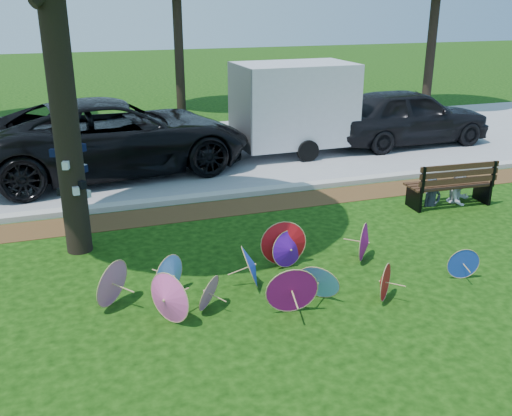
{
  "coord_description": "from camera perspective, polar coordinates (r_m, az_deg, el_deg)",
  "views": [
    {
      "loc": [
        -2.39,
        -6.52,
        4.21
      ],
      "look_at": [
        0.5,
        2.0,
        0.9
      ],
      "focal_mm": 40.0,
      "sensor_mm": 36.0,
      "label": 1
    }
  ],
  "objects": [
    {
      "name": "mulch_strip",
      "position": [
        12.04,
        -6.08,
        -0.37
      ],
      "size": [
        90.0,
        1.0,
        0.01
      ],
      "primitive_type": "cube",
      "color": "#472D16",
      "rests_on": "ground"
    },
    {
      "name": "ground",
      "position": [
        8.13,
        1.21,
        -11.03
      ],
      "size": [
        90.0,
        90.0,
        0.0
      ],
      "primitive_type": "plane",
      "color": "black",
      "rests_on": "ground"
    },
    {
      "name": "cargo_trailer",
      "position": [
        16.4,
        3.83,
        10.36
      ],
      "size": [
        3.23,
        2.07,
        2.84
      ],
      "primitive_type": "cube",
      "rotation": [
        0.0,
        0.0,
        0.01
      ],
      "color": "silver",
      "rests_on": "ground"
    },
    {
      "name": "black_van",
      "position": [
        14.9,
        -13.87,
        6.95
      ],
      "size": [
        7.13,
        3.94,
        1.89
      ],
      "primitive_type": "imported",
      "rotation": [
        0.0,
        0.0,
        1.69
      ],
      "color": "black",
      "rests_on": "ground"
    },
    {
      "name": "curb",
      "position": [
        12.67,
        -6.81,
        0.92
      ],
      "size": [
        90.0,
        0.3,
        0.12
      ],
      "primitive_type": "cube",
      "color": "#B7B5AD",
      "rests_on": "ground"
    },
    {
      "name": "person_right",
      "position": [
        13.15,
        19.88,
        3.3
      ],
      "size": [
        0.76,
        0.67,
        1.32
      ],
      "primitive_type": "imported",
      "rotation": [
        0.0,
        0.0,
        0.3
      ],
      "color": "silver",
      "rests_on": "ground"
    },
    {
      "name": "parasol_pile",
      "position": [
        8.68,
        0.86,
        -6.27
      ],
      "size": [
        5.99,
        1.86,
        0.79
      ],
      "color": "blue",
      "rests_on": "ground"
    },
    {
      "name": "person_left",
      "position": [
        12.74,
        17.38,
        2.87
      ],
      "size": [
        0.47,
        0.33,
        1.23
      ],
      "primitive_type": "imported",
      "rotation": [
        0.0,
        0.0,
        0.09
      ],
      "color": "#333A46",
      "rests_on": "ground"
    },
    {
      "name": "street",
      "position": [
        16.6,
        -9.87,
        5.22
      ],
      "size": [
        90.0,
        8.0,
        0.01
      ],
      "primitive_type": "cube",
      "color": "gray",
      "rests_on": "ground"
    },
    {
      "name": "park_bench",
      "position": [
        12.94,
        18.71,
        2.41
      ],
      "size": [
        1.92,
        0.82,
        0.98
      ],
      "primitive_type": null,
      "rotation": [
        0.0,
        0.0,
        -0.06
      ],
      "color": "black",
      "rests_on": "ground"
    },
    {
      "name": "dark_pickup",
      "position": [
        18.09,
        14.88,
        8.86
      ],
      "size": [
        5.08,
        2.12,
        1.72
      ],
      "primitive_type": "imported",
      "rotation": [
        0.0,
        0.0,
        1.59
      ],
      "color": "black",
      "rests_on": "ground"
    }
  ]
}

